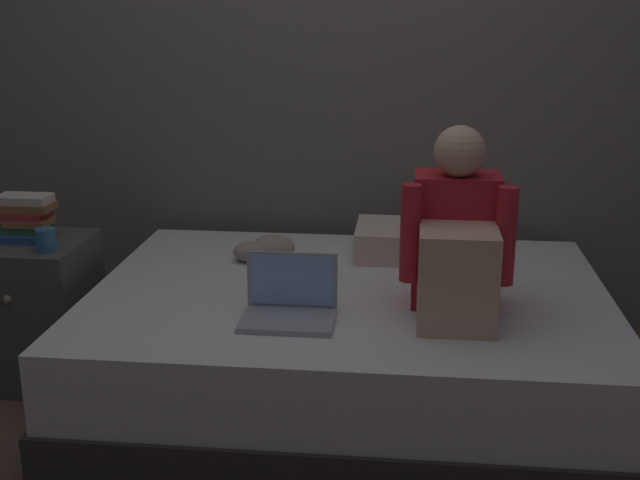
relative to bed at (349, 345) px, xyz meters
name	(u,v)px	position (x,y,z in m)	size (l,w,h in m)	color
ground_plane	(288,434)	(-0.20, -0.30, -0.23)	(8.00, 8.00, 0.00)	brown
wall_back	(323,41)	(-0.20, 0.90, 1.12)	(5.60, 0.10, 2.70)	slate
bed	(349,345)	(0.00, 0.00, 0.00)	(2.00, 1.50, 0.47)	#332D2B
nightstand	(36,311)	(-1.30, 0.05, 0.07)	(0.44, 0.46, 0.60)	#474442
person_sitting	(456,244)	(0.38, -0.20, 0.49)	(0.39, 0.44, 0.66)	#B21E28
laptop	(290,304)	(-0.18, -0.33, 0.29)	(0.32, 0.23, 0.22)	#9EA0A5
pillow	(421,241)	(0.28, 0.45, 0.30)	(0.56, 0.36, 0.13)	beige
book_stack	(26,217)	(-1.32, 0.08, 0.46)	(0.22, 0.17, 0.18)	#284C84
mug	(46,240)	(-1.17, -0.07, 0.41)	(0.08, 0.08, 0.09)	teal
clothes_pile	(265,249)	(-0.38, 0.32, 0.29)	(0.26, 0.19, 0.10)	gray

